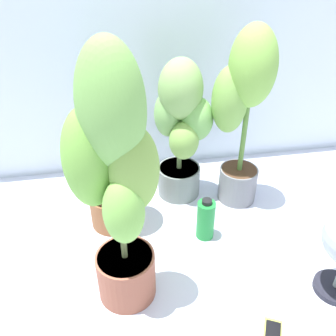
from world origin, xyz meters
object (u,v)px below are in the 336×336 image
object	(u,v)px
potted_plant_back_left	(105,156)
potted_plant_front_left	(115,182)
potted_plant_back_center	(181,126)
nutrient_bottle	(206,219)
cell_phone	(273,335)
potted_plant_back_right	(243,105)

from	to	relation	value
potted_plant_back_left	potted_plant_front_left	bearing A→B (deg)	-85.28
potted_plant_back_center	nutrient_bottle	bearing A→B (deg)	-82.04
potted_plant_front_left	cell_phone	size ratio (longest dim) A/B	6.63
nutrient_bottle	potted_plant_back_right	bearing A→B (deg)	49.54
potted_plant_back_left	potted_plant_back_right	xyz separation A→B (m)	(0.69, 0.09, 0.17)
potted_plant_front_left	potted_plant_back_right	bearing A→B (deg)	40.10
potted_plant_back_center	potted_plant_front_left	bearing A→B (deg)	-119.65
potted_plant_back_right	potted_plant_front_left	bearing A→B (deg)	-139.90
potted_plant_front_left	nutrient_bottle	size ratio (longest dim) A/B	4.70
potted_plant_back_center	cell_phone	xyz separation A→B (m)	(0.17, -0.93, -0.43)
potted_plant_back_right	cell_phone	size ratio (longest dim) A/B	5.97
potted_plant_front_left	nutrient_bottle	xyz separation A→B (m)	(0.41, 0.27, -0.47)
potted_plant_back_left	nutrient_bottle	size ratio (longest dim) A/B	3.12
potted_plant_back_center	potted_plant_back_right	distance (m)	0.33
potted_plant_front_left	potted_plant_back_right	size ratio (longest dim) A/B	1.11
potted_plant_back_center	potted_plant_back_left	bearing A→B (deg)	-156.02
potted_plant_back_center	potted_plant_back_left	world-z (taller)	potted_plant_back_center
cell_phone	nutrient_bottle	distance (m)	0.59
potted_plant_back_center	nutrient_bottle	size ratio (longest dim) A/B	3.48
nutrient_bottle	potted_plant_back_left	bearing A→B (deg)	157.48
potted_plant_back_center	potted_plant_back_left	distance (m)	0.44
potted_plant_back_left	cell_phone	world-z (taller)	potted_plant_back_left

